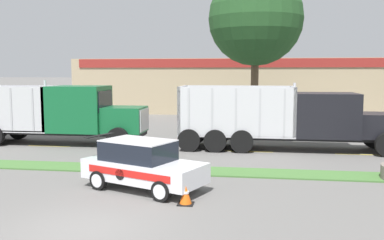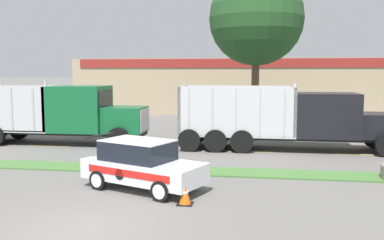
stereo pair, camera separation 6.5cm
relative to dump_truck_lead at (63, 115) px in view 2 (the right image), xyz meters
name	(u,v)px [view 2 (the right image)]	position (x,y,z in m)	size (l,w,h in m)	color
ground_plane	(84,229)	(6.36, -12.30, -1.65)	(600.00, 600.00, 0.00)	slate
grass_verge	(149,169)	(6.36, -5.56, -1.62)	(120.00, 1.51, 0.06)	#477538
centre_line_3	(50,146)	(-0.43, -0.81, -1.65)	(2.40, 0.14, 0.01)	yellow
centre_line_4	(146,149)	(4.97, -0.81, -1.65)	(2.40, 0.14, 0.01)	yellow
centre_line_5	(249,151)	(10.37, -0.81, -1.65)	(2.40, 0.14, 0.01)	yellow
centre_line_6	(361,155)	(15.77, -0.81, -1.65)	(2.40, 0.14, 0.01)	yellow
dump_truck_lead	(63,115)	(0.00, 0.00, 0.00)	(11.39, 2.73, 3.59)	black
dump_truck_mid	(305,120)	(13.16, -0.03, -0.09)	(11.37, 2.70, 3.50)	black
rally_car	(142,164)	(6.84, -8.39, -0.78)	(4.59, 3.28, 1.73)	white
traffic_cone	(185,195)	(8.59, -9.87, -1.36)	(0.48, 0.48, 0.60)	black
store_building_backdrop	(247,85)	(9.62, 23.10, 0.99)	(33.32, 12.10, 5.28)	tan
tree_behind_centre	(256,9)	(10.57, 6.41, 6.47)	(6.20, 6.20, 12.16)	brown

